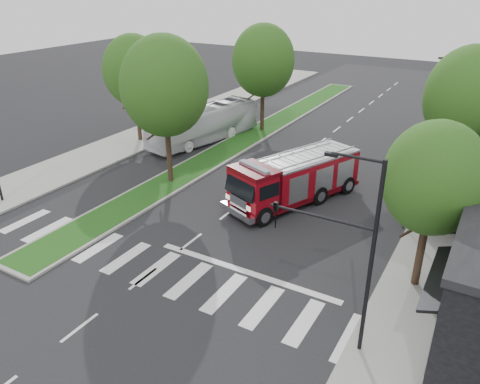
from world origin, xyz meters
name	(u,v)px	position (x,y,z in m)	size (l,w,h in m)	color
ground	(191,242)	(0.00, 0.00, 0.00)	(140.00, 140.00, 0.00)	black
sidewalk_right	(459,220)	(12.50, 10.00, 0.07)	(5.00, 80.00, 0.15)	gray
sidewalk_left	(121,146)	(-14.50, 10.00, 0.07)	(5.00, 80.00, 0.15)	gray
median	(252,136)	(-6.00, 18.00, 0.08)	(3.00, 50.00, 0.15)	gray
bus_shelter	(437,197)	(11.20, 8.15, 2.04)	(3.20, 1.60, 2.61)	black
tree_right_near	(434,179)	(11.50, 2.00, 5.51)	(4.40, 4.40, 8.05)	black
tree_right_mid	(470,98)	(11.50, 14.00, 6.49)	(5.60, 5.60, 9.72)	black
tree_median_near	(164,86)	(-6.00, 6.00, 6.81)	(5.80, 5.80, 10.16)	black
tree_median_far	(263,61)	(-6.00, 20.00, 6.49)	(5.60, 5.60, 9.72)	black
tree_left_mid	(134,71)	(-14.00, 12.00, 6.16)	(5.20, 5.20, 9.16)	black
streetlight_right_near	(348,242)	(9.61, -3.50, 4.67)	(4.08, 0.22, 8.00)	black
streetlight_right_far	(457,106)	(10.35, 20.00, 4.48)	(2.11, 0.20, 8.00)	black
fire_engine	(295,179)	(2.82, 7.54, 1.59)	(6.27, 9.94, 3.32)	#51040B
city_bus	(204,123)	(-9.08, 14.89, 1.59)	(2.66, 11.38, 3.17)	silver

